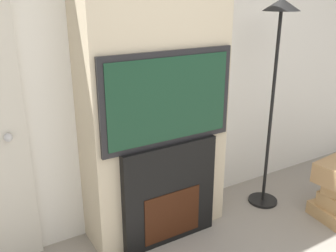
{
  "coord_description": "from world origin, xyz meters",
  "views": [
    {
      "loc": [
        -1.36,
        -0.67,
        1.94
      ],
      "look_at": [
        0.0,
        1.59,
        0.99
      ],
      "focal_mm": 40.0,
      "sensor_mm": 36.0,
      "label": 1
    }
  ],
  "objects": [
    {
      "name": "fireplace",
      "position": [
        0.0,
        1.59,
        0.42
      ],
      "size": [
        0.81,
        0.15,
        0.85
      ],
      "color": "black",
      "rests_on": "ground_plane"
    },
    {
      "name": "television",
      "position": [
        0.0,
        1.59,
        1.2
      ],
      "size": [
        1.08,
        0.07,
        0.71
      ],
      "color": "black",
      "rests_on": "fireplace"
    },
    {
      "name": "chimney_breast",
      "position": [
        0.0,
        1.8,
        1.35
      ],
      "size": [
        1.15,
        0.41,
        2.7
      ],
      "color": "beige",
      "rests_on": "ground_plane"
    },
    {
      "name": "wall_back",
      "position": [
        0.0,
        2.03,
        1.35
      ],
      "size": [
        6.0,
        0.06,
        2.7
      ],
      "color": "silver",
      "rests_on": "ground_plane"
    },
    {
      "name": "floor_lamp",
      "position": [
        1.09,
        1.6,
        1.46
      ],
      "size": [
        0.31,
        0.31,
        1.89
      ],
      "color": "black",
      "rests_on": "ground_plane"
    }
  ]
}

